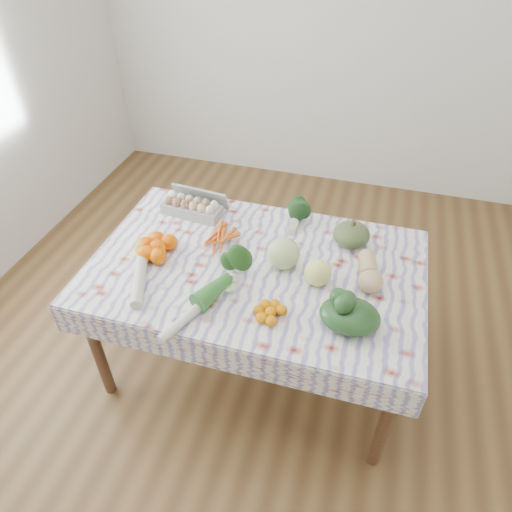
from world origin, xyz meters
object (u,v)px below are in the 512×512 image
Objects in this scene: butternut_squash at (369,271)px; dining_table at (256,277)px; grapefruit at (318,273)px; cabbage at (283,253)px; egg_carton at (192,208)px; kabocha_squash at (351,234)px.

dining_table is at bearing 174.08° from butternut_squash.
butternut_squash is 0.25m from grapefruit.
grapefruit is at bearing -22.53° from cabbage.
grapefruit is at bearing -19.22° from egg_carton.
cabbage is at bearing 157.47° from grapefruit.
grapefruit reaches higher than butternut_squash.
butternut_squash is (0.55, 0.05, 0.14)m from dining_table.
kabocha_squash is 1.48× the size of grapefruit.
cabbage is 1.24× the size of grapefruit.
butternut_squash is at bearing 1.96° from cabbage.
kabocha_squash is (0.91, -0.02, 0.02)m from egg_carton.
cabbage is 0.64× the size of butternut_squash.
kabocha_squash is at bearing 34.88° from dining_table.
cabbage is (0.61, -0.29, 0.03)m from egg_carton.
egg_carton is 0.67m from cabbage.
kabocha_squash reaches higher than butternut_squash.
grapefruit is (0.79, -0.36, 0.02)m from egg_carton.
butternut_squash is (0.12, -0.26, -0.01)m from kabocha_squash.
egg_carton reaches higher than dining_table.
butternut_squash is (0.42, 0.01, -0.02)m from cabbage.
dining_table is 12.33× the size of grapefruit.
kabocha_squash is at bearing 103.89° from butternut_squash.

